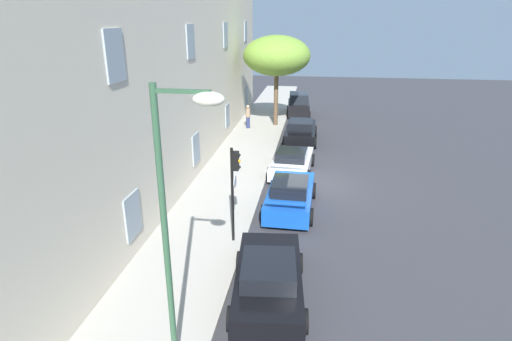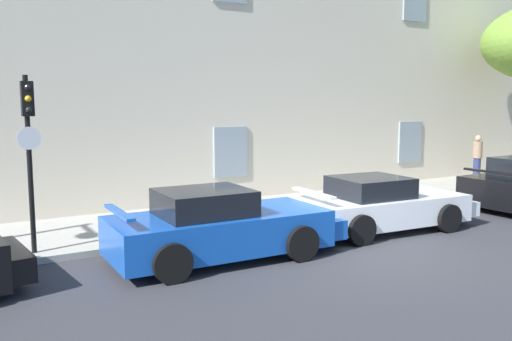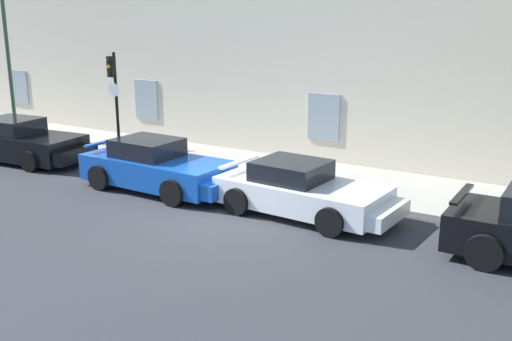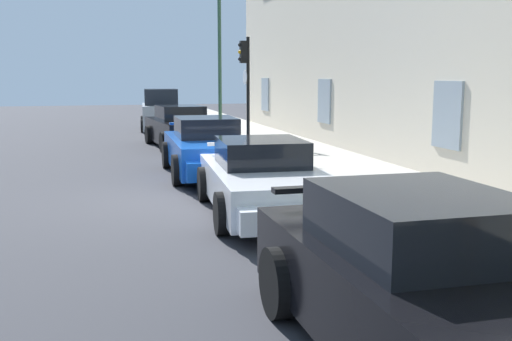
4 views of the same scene
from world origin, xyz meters
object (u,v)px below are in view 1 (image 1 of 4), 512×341
(sportscar_white_middle, at_px, (292,161))
(sportscar_tail_end, at_px, (301,131))
(sportscar_yellow_flank, at_px, (291,194))
(traffic_light, at_px, (234,179))
(hatchback_parked, at_px, (299,105))
(pedestrian_admiring, at_px, (248,116))
(street_lamp, at_px, (180,188))
(sportscar_red_lead, at_px, (269,277))
(tree_near_kerb, at_px, (277,56))

(sportscar_white_middle, relative_size, sportscar_tail_end, 0.92)
(sportscar_yellow_flank, xyz_separation_m, traffic_light, (-3.33, 1.76, 1.88))
(sportscar_yellow_flank, bearing_deg, hatchback_parked, 1.80)
(sportscar_yellow_flank, height_order, pedestrian_admiring, pedestrian_admiring)
(street_lamp, bearing_deg, sportscar_tail_end, -4.96)
(sportscar_yellow_flank, distance_m, hatchback_parked, 18.20)
(traffic_light, bearing_deg, pedestrian_admiring, 7.73)
(sportscar_tail_end, relative_size, pedestrian_admiring, 3.01)
(hatchback_parked, relative_size, street_lamp, 0.56)
(sportscar_red_lead, bearing_deg, tree_near_kerb, 5.21)
(sportscar_yellow_flank, bearing_deg, sportscar_tail_end, 0.18)
(street_lamp, bearing_deg, pedestrian_admiring, 5.85)
(sportscar_yellow_flank, height_order, sportscar_tail_end, sportscar_tail_end)
(traffic_light, bearing_deg, sportscar_yellow_flank, -27.86)
(hatchback_parked, relative_size, pedestrian_admiring, 2.15)
(sportscar_yellow_flank, relative_size, traffic_light, 1.36)
(sportscar_red_lead, xyz_separation_m, tree_near_kerb, (20.10, 1.83, 4.52))
(sportscar_yellow_flank, height_order, street_lamp, street_lamp)
(tree_near_kerb, xyz_separation_m, street_lamp, (-22.99, -0.35, -0.62))
(sportscar_red_lead, distance_m, street_lamp, 5.08)
(tree_near_kerb, xyz_separation_m, pedestrian_admiring, (-1.25, 1.88, -4.14))
(hatchback_parked, bearing_deg, street_lamp, 177.58)
(sportscar_yellow_flank, relative_size, street_lamp, 0.74)
(tree_near_kerb, relative_size, street_lamp, 1.00)
(traffic_light, relative_size, street_lamp, 0.54)
(tree_near_kerb, bearing_deg, sportscar_red_lead, -174.79)
(hatchback_parked, distance_m, street_lamp, 27.44)
(sportscar_yellow_flank, relative_size, hatchback_parked, 1.32)
(sportscar_red_lead, xyz_separation_m, hatchback_parked, (24.28, 0.34, 0.20))
(sportscar_red_lead, distance_m, tree_near_kerb, 20.69)
(sportscar_red_lead, relative_size, hatchback_parked, 1.36)
(hatchback_parked, height_order, traffic_light, traffic_light)
(sportscar_white_middle, relative_size, street_lamp, 0.72)
(sportscar_white_middle, height_order, traffic_light, traffic_light)
(tree_near_kerb, bearing_deg, pedestrian_admiring, 123.50)
(hatchback_parked, xyz_separation_m, pedestrian_admiring, (-5.43, 3.37, 0.19))
(tree_near_kerb, height_order, pedestrian_admiring, tree_near_kerb)
(sportscar_yellow_flank, relative_size, tree_near_kerb, 0.74)
(sportscar_tail_end, bearing_deg, traffic_light, 172.85)
(sportscar_tail_end, height_order, tree_near_kerb, tree_near_kerb)
(hatchback_parked, distance_m, tree_near_kerb, 6.20)
(sportscar_yellow_flank, distance_m, pedestrian_admiring, 13.36)
(traffic_light, bearing_deg, street_lamp, -179.57)
(hatchback_parked, xyz_separation_m, tree_near_kerb, (-4.18, 1.49, 4.32))
(pedestrian_admiring, bearing_deg, traffic_light, -172.27)
(sportscar_red_lead, xyz_separation_m, traffic_light, (2.77, 1.53, 1.90))
(sportscar_white_middle, height_order, pedestrian_admiring, pedestrian_admiring)
(traffic_light, relative_size, pedestrian_admiring, 2.08)
(sportscar_tail_end, distance_m, tree_near_kerb, 6.09)
(sportscar_red_lead, height_order, street_lamp, street_lamp)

